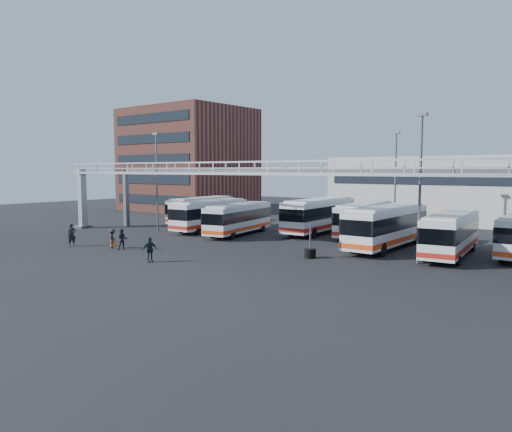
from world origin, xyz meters
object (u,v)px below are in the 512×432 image
Objects in this scene: bus_1 at (202,209)px; light_pole_mid at (420,180)px; pedestrian_b at (122,239)px; bus_4 at (319,214)px; bus_7 at (451,233)px; pedestrian_a at (72,235)px; bus_3 at (239,218)px; bus_2 at (210,214)px; pedestrian_d at (150,250)px; tire_stack at (310,252)px; cone_right at (113,242)px; light_pole_back at (395,177)px; cone_left at (112,238)px; bus_5 at (365,218)px; light_pole_left at (157,176)px; bus_6 at (387,225)px; pedestrian_c at (113,238)px.

light_pole_mid is at bearing -24.46° from bus_1.
bus_4 is at bearing 16.98° from pedestrian_b.
bus_1 is at bearing 164.09° from bus_7.
bus_3 is at bearing -6.27° from pedestrian_a.
bus_3 is at bearing -34.04° from bus_1.
bus_2 is 18.37m from pedestrian_d.
pedestrian_a is (3.73, -19.36, -0.78)m from bus_1.
bus_1 is 25.41m from tire_stack.
light_pole_back is at bearing 56.72° from cone_right.
cone_left is 0.97× the size of cone_right.
pedestrian_d is 0.73× the size of tire_stack.
pedestrian_b is (-20.88, -8.80, -4.89)m from light_pole_mid.
light_pole_mid and light_pole_back have the same top height.
pedestrian_d reaches higher than cone_left.
bus_7 is at bearing -39.54° from bus_5.
light_pole_left is 13.06m from pedestrian_b.
pedestrian_a is 5.08m from pedestrian_b.
bus_4 is 10.83m from bus_6.
bus_3 is at bearing -178.73° from bus_6.
cone_left is (-4.29, 2.12, -0.50)m from pedestrian_b.
pedestrian_a is at bearing -98.73° from cone_left.
light_pole_mid is 0.95× the size of bus_2.
bus_3 is 0.90× the size of bus_6.
bus_5 is 23.34m from cone_right.
light_pole_mid reaches higher than bus_5.
bus_4 is at bearing -65.58° from pedestrian_c.
bus_6 is at bearing -13.13° from pedestrian_b.
bus_7 is at bearing 41.69° from tire_stack.
tire_stack is at bearing -28.71° from pedestrian_b.
pedestrian_a is 1.15× the size of pedestrian_b.
bus_6 is at bearing -33.65° from bus_4.
light_pole_mid is 24.90m from bus_2.
light_pole_back reaches higher than tire_stack.
pedestrian_b is 6.39m from pedestrian_d.
bus_6 is at bearing -37.59° from pedestrian_a.
bus_4 reaches higher than bus_6.
pedestrian_a reaches higher than pedestrian_b.
pedestrian_d is at bearing -66.00° from bus_2.
light_pole_back is at bearing 26.06° from bus_2.
pedestrian_b is at bearing -118.43° from light_pole_back.
bus_7 reaches higher than bus_1.
bus_4 is 16.79× the size of cone_right.
tire_stack is at bearing -88.53° from bus_5.
bus_5 reaches higher than cone_right.
bus_7 reaches higher than bus_2.
cone_left is (-10.29, 4.32, -0.54)m from pedestrian_d.
light_pole_back is 16.37m from bus_3.
pedestrian_b is at bearing -155.93° from bus_7.
pedestrian_c is at bearing -36.27° from cone_right.
bus_3 is 0.95× the size of bus_5.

